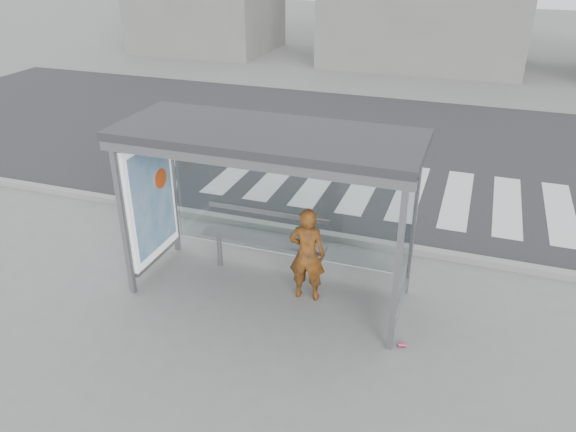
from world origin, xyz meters
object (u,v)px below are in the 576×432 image
object	(u,v)px
bench	(264,240)
person	(307,254)
bus_shelter	(245,169)
soda_can	(402,345)

from	to	relation	value
bench	person	bearing A→B (deg)	-26.55
bus_shelter	person	size ratio (longest dim) A/B	2.82
bus_shelter	soda_can	world-z (taller)	bus_shelter
bus_shelter	person	bearing A→B (deg)	0.59
person	bench	distance (m)	0.96
bus_shelter	bench	world-z (taller)	bus_shelter
soda_can	bus_shelter	bearing A→B (deg)	164.94
person	bench	bearing A→B (deg)	-31.48
person	bench	xyz separation A→B (m)	(-0.85, 0.42, -0.14)
bench	soda_can	distance (m)	2.73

